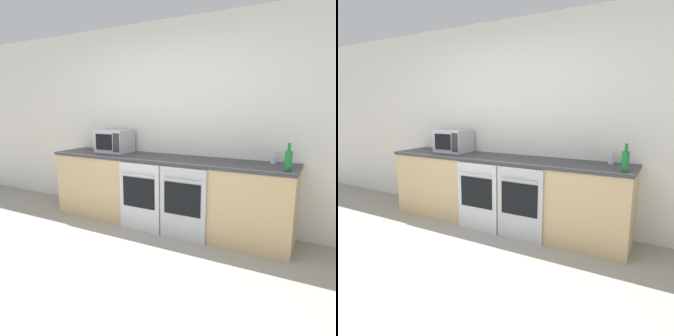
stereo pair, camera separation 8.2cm
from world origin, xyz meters
TOP-DOWN VIEW (x-y plane):
  - ground_plane at (0.00, 0.00)m, footprint 16.00×16.00m
  - wall_back at (0.00, 2.21)m, footprint 10.00×0.06m
  - counter_back at (0.00, 1.88)m, footprint 3.18×0.62m
  - oven_left at (-0.17, 1.57)m, footprint 0.56×0.06m
  - oven_right at (0.42, 1.57)m, footprint 0.56×0.06m
  - microwave at (-0.83, 1.96)m, footprint 0.46×0.36m
  - bottle_green at (1.48, 1.69)m, footprint 0.07×0.07m
  - bottle_clear at (1.29, 2.07)m, footprint 0.06×0.06m

SIDE VIEW (x-z plane):
  - ground_plane at x=0.00m, z-range 0.00..0.00m
  - oven_left at x=-0.17m, z-range 0.01..0.86m
  - oven_right at x=0.42m, z-range 0.01..0.86m
  - counter_back at x=0.00m, z-range 0.00..0.90m
  - bottle_clear at x=1.29m, z-range 0.88..1.06m
  - bottle_green at x=1.48m, z-range 0.87..1.14m
  - microwave at x=-0.83m, z-range 0.90..1.21m
  - wall_back at x=0.00m, z-range 0.00..2.60m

